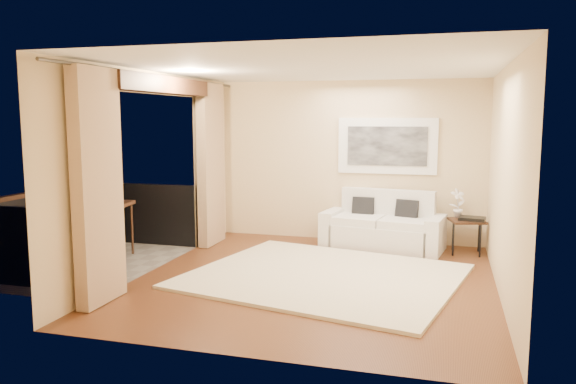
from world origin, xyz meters
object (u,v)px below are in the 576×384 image
(balcony_chair_far, at_px, (91,217))
(ice_bucket, at_px, (99,195))
(bistro_table, at_px, (104,208))
(balcony_chair_near, at_px, (91,236))
(side_table, at_px, (467,223))
(orchid, at_px, (458,203))
(sofa, at_px, (383,227))

(balcony_chair_far, xyz_separation_m, ice_bucket, (0.22, -0.08, 0.36))
(bistro_table, relative_size, ice_bucket, 4.12)
(bistro_table, xyz_separation_m, ice_bucket, (-0.16, 0.12, 0.18))
(balcony_chair_near, relative_size, ice_bucket, 4.46)
(side_table, distance_m, ice_bucket, 5.63)
(orchid, relative_size, bistro_table, 0.56)
(sofa, distance_m, balcony_chair_near, 4.46)
(bistro_table, bearing_deg, side_table, 18.03)
(balcony_chair_far, bearing_deg, bistro_table, 136.19)
(sofa, height_order, ice_bucket, ice_bucket)
(balcony_chair_far, relative_size, ice_bucket, 4.83)
(ice_bucket, bearing_deg, balcony_chair_far, 159.86)
(balcony_chair_far, height_order, balcony_chair_near, balcony_chair_far)
(sofa, bearing_deg, ice_bucket, -149.07)
(balcony_chair_far, bearing_deg, balcony_chair_near, 108.94)
(side_table, xyz_separation_m, balcony_chair_near, (-4.88, -2.54, 0.04))
(side_table, xyz_separation_m, ice_bucket, (-5.38, -1.59, 0.45))
(side_table, relative_size, ice_bucket, 2.98)
(sofa, relative_size, ice_bucket, 10.02)
(ice_bucket, bearing_deg, bistro_table, -36.84)
(balcony_chair_near, bearing_deg, ice_bucket, 131.53)
(ice_bucket, bearing_deg, orchid, 18.25)
(bistro_table, bearing_deg, balcony_chair_far, 152.26)
(side_table, bearing_deg, balcony_chair_far, -164.96)
(balcony_chair_near, bearing_deg, orchid, 43.12)
(side_table, bearing_deg, orchid, 134.48)
(orchid, relative_size, ice_bucket, 2.30)
(sofa, xyz_separation_m, orchid, (1.14, 0.06, 0.44))
(balcony_chair_near, bearing_deg, balcony_chair_far, 138.54)
(side_table, distance_m, balcony_chair_near, 5.50)
(side_table, height_order, ice_bucket, ice_bucket)
(balcony_chair_far, distance_m, ice_bucket, 0.43)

